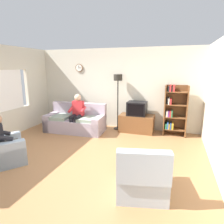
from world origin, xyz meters
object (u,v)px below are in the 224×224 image
Objects in this scene: tv at (137,108)px; person_on_couch at (77,111)px; couch at (76,122)px; person_in_left_armchair at (3,137)px; armchair_near_window at (1,151)px; tv_stand at (137,123)px; armchair_near_bookshelf at (142,177)px; floor_lamp at (118,87)px; bookshelf at (174,110)px.

person_on_couch is (-1.81, -0.63, -0.09)m from tv.
person_in_left_armchair is at bearing -99.54° from couch.
couch is 2.50m from person_in_left_armchair.
tv_stand is at bearing 51.93° from armchair_near_window.
armchair_near_bookshelf is at bearing -77.36° from tv_stand.
floor_lamp reaches higher than armchair_near_bookshelf.
bookshelf is at bearing 11.44° from couch.
armchair_near_bookshelf is at bearing -2.32° from person_in_left_armchair.
person_on_couch is 2.40m from person_in_left_armchair.
floor_lamp is 1.49× the size of person_on_couch.
person_in_left_armchair is (-1.67, -3.10, -0.85)m from floor_lamp.
tv is 1.13m from bookshelf.
bookshelf is 4.64m from person_in_left_armchair.
armchair_near_bookshelf is 3.54m from person_on_couch.
person_in_left_armchair is at bearing -128.29° from tv.
bookshelf reaches higher than couch.
bookshelf is 1.52× the size of armchair_near_bookshelf.
bookshelf reaches higher than armchair_near_bookshelf.
armchair_near_window is 1.15× the size of armchair_near_bookshelf.
armchair_near_window is (-2.40, -3.07, 0.01)m from tv_stand.
tv_stand is at bearing 102.64° from armchair_near_bookshelf.
couch is at bearing 80.46° from person_in_left_armchair.
bookshelf is at bearing 41.66° from armchair_near_window.
tv_stand is at bearing 15.79° from couch.
bookshelf is at bearing -0.84° from floor_lamp.
tv is 0.96m from floor_lamp.
armchair_near_window is (-0.47, -2.52, -0.02)m from couch.
armchair_near_window is (-3.53, -3.14, -0.50)m from bookshelf.
floor_lamp is at bearing 113.15° from armchair_near_bookshelf.
person_in_left_armchair reaches higher than tv_stand.
tv_stand is 1.35m from floor_lamp.
bookshelf reaches higher than person_in_left_armchair.
bookshelf is 3.26m from armchair_near_bookshelf.
couch is 0.42m from person_on_couch.
floor_lamp reaches higher than armchair_near_window.
person_on_couch reaches higher than person_in_left_armchair.
couch is at bearing -164.21° from tv_stand.
tv is (-0.00, -0.02, 0.50)m from tv_stand.
person_on_couch is (-1.81, -0.66, 0.42)m from tv_stand.
tv_stand is 3.82m from person_in_left_armchair.
tv_stand is (1.93, 0.55, -0.03)m from couch.
armchair_near_bookshelf is at bearing -77.27° from tv.
person_in_left_armchair is (-0.41, -2.45, 0.29)m from couch.
couch is 1.05× the size of floor_lamp.
bookshelf is at bearing 82.38° from armchair_near_bookshelf.
tv_stand is 1.24m from bookshelf.
bookshelf is 4.75m from armchair_near_window.
couch is at bearing -164.89° from tv.
armchair_near_window is 0.33m from person_in_left_armchair.
tv reaches higher than armchair_near_bookshelf.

